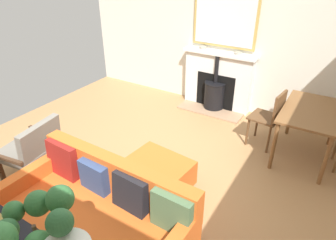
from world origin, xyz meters
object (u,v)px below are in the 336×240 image
object	(u,v)px
sofa	(96,218)
dining_chair_near_fireplace	(271,115)
mantel_bowl_near	(203,47)
potted_plant	(36,234)
mantel_bowl_far	(238,53)
armchair_accent	(32,146)
fireplace	(217,84)
dining_table	(311,117)
ottoman	(158,173)

from	to	relation	value
sofa	dining_chair_near_fireplace	bearing A→B (deg)	160.47
mantel_bowl_near	dining_chair_near_fireplace	size ratio (longest dim) A/B	0.14
sofa	potted_plant	bearing A→B (deg)	25.46
mantel_bowl_far	armchair_accent	world-z (taller)	mantel_bowl_far
fireplace	mantel_bowl_far	size ratio (longest dim) A/B	10.44
mantel_bowl_near	armchair_accent	bearing A→B (deg)	-14.53
mantel_bowl_near	armchair_accent	world-z (taller)	mantel_bowl_near
potted_plant	dining_chair_near_fireplace	size ratio (longest dim) A/B	0.69
mantel_bowl_near	dining_chair_near_fireplace	world-z (taller)	mantel_bowl_near
mantel_bowl_near	potted_plant	distance (m)	4.22
dining_table	armchair_accent	bearing A→B (deg)	-51.27
dining_chair_near_fireplace	ottoman	bearing A→B (deg)	-28.00
sofa	armchair_accent	world-z (taller)	sofa
ottoman	armchair_accent	size ratio (longest dim) A/B	0.97
mantel_bowl_far	dining_table	bearing A→B (deg)	58.68
armchair_accent	mantel_bowl_near	bearing A→B (deg)	165.47
mantel_bowl_near	sofa	distance (m)	3.50
sofa	ottoman	world-z (taller)	sofa
fireplace	armchair_accent	distance (m)	3.20
dining_table	mantel_bowl_near	bearing A→B (deg)	-112.32
mantel_bowl_near	armchair_accent	xyz separation A→B (m)	(3.02, -0.78, -0.60)
armchair_accent	potted_plant	xyz separation A→B (m)	(1.09, 1.70, 0.65)
mantel_bowl_far	ottoman	xyz separation A→B (m)	(2.43, -0.01, -0.82)
armchair_accent	dining_table	distance (m)	3.54
armchair_accent	dining_chair_near_fireplace	world-z (taller)	dining_chair_near_fireplace
ottoman	armchair_accent	bearing A→B (deg)	-67.24
fireplace	sofa	size ratio (longest dim) A/B	0.72
mantel_bowl_far	ottoman	bearing A→B (deg)	-0.32
sofa	dining_chair_near_fireplace	world-z (taller)	dining_chair_near_fireplace
mantel_bowl_near	sofa	xyz separation A→B (m)	(3.38, 0.57, -0.71)
mantel_bowl_far	dining_chair_near_fireplace	distance (m)	1.29
fireplace	dining_table	world-z (taller)	fireplace
mantel_bowl_far	dining_chair_near_fireplace	world-z (taller)	mantel_bowl_far
mantel_bowl_far	armchair_accent	size ratio (longest dim) A/B	0.15
ottoman	dining_table	world-z (taller)	dining_table
sofa	ottoman	size ratio (longest dim) A/B	2.31
mantel_bowl_far	armchair_accent	bearing A→B (deg)	-25.25
fireplace	armchair_accent	xyz separation A→B (m)	(3.00, -1.11, 0.01)
potted_plant	sofa	bearing A→B (deg)	-154.54
mantel_bowl_near	ottoman	size ratio (longest dim) A/B	0.16
mantel_bowl_near	dining_table	distance (m)	2.18
fireplace	sofa	world-z (taller)	fireplace
fireplace	mantel_bowl_near	xyz separation A→B (m)	(-0.02, -0.33, 0.61)
dining_table	dining_chair_near_fireplace	distance (m)	0.50
fireplace	ottoman	xyz separation A→B (m)	(2.41, 0.30, -0.21)
dining_table	dining_chair_near_fireplace	xyz separation A→B (m)	(0.01, -0.49, -0.11)
sofa	dining_chair_near_fireplace	xyz separation A→B (m)	(-2.56, 0.91, 0.16)
fireplace	mantel_bowl_far	distance (m)	0.69
mantel_bowl_near	sofa	world-z (taller)	mantel_bowl_near
armchair_accent	dining_table	world-z (taller)	armchair_accent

